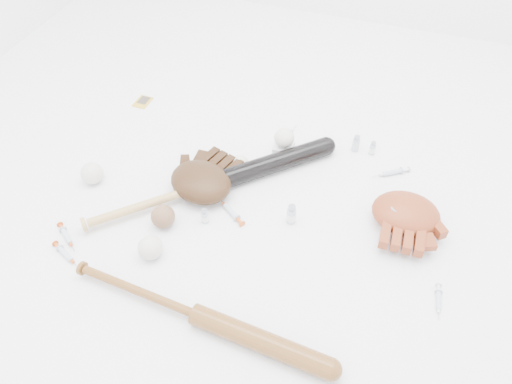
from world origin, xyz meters
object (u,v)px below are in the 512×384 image
(glove_dark, at_px, (201,181))
(pedestal, at_px, (284,149))
(bat_wood, at_px, (196,315))
(bat_dark, at_px, (214,183))

(glove_dark, xyz_separation_m, pedestal, (0.22, 0.30, -0.03))
(bat_wood, xyz_separation_m, glove_dark, (-0.20, 0.49, 0.02))
(bat_dark, relative_size, bat_wood, 1.15)
(bat_wood, relative_size, glove_dark, 3.12)
(pedestal, bearing_deg, glove_dark, -126.84)
(bat_dark, distance_m, bat_wood, 0.53)
(glove_dark, distance_m, pedestal, 0.37)
(bat_dark, bearing_deg, bat_wood, -116.98)
(bat_dark, relative_size, glove_dark, 3.60)
(bat_wood, distance_m, glove_dark, 0.53)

